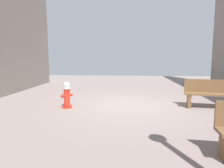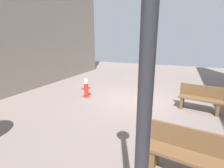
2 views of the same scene
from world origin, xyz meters
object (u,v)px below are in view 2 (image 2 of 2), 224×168
at_px(fire_hydrant, 86,88).
at_px(bench_far, 186,153).
at_px(street_lamp, 148,41).
at_px(bench_near, 200,98).

bearing_deg(fire_hydrant, bench_far, 142.30).
height_order(bench_far, street_lamp, street_lamp).
distance_m(bench_far, street_lamp, 2.64).
xyz_separation_m(bench_near, bench_far, (0.52, 3.53, -0.00)).
distance_m(fire_hydrant, bench_near, 4.71).
bearing_deg(street_lamp, bench_near, -101.43).
relative_size(fire_hydrant, bench_far, 0.60).
xyz_separation_m(fire_hydrant, bench_near, (-4.70, -0.30, 0.05)).
relative_size(bench_far, street_lamp, 0.36).
bearing_deg(fire_hydrant, street_lamp, 127.27).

